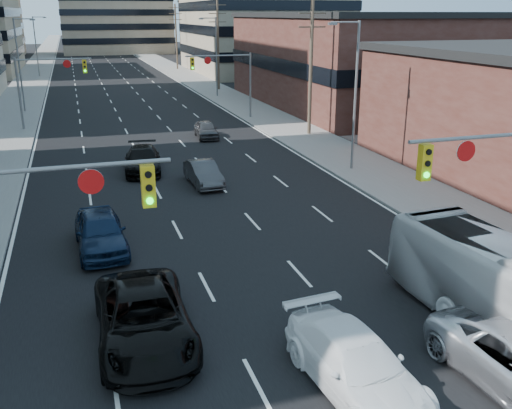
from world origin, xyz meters
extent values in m
cube|color=black|center=(0.00, 130.00, 0.01)|extent=(18.00, 300.00, 0.02)
cube|color=slate|center=(-11.50, 130.00, 0.07)|extent=(5.00, 300.00, 0.15)
cube|color=slate|center=(11.50, 130.00, 0.07)|extent=(5.00, 300.00, 0.15)
cube|color=#472119|center=(24.00, 50.00, 4.50)|extent=(20.00, 30.00, 9.00)
cube|color=gray|center=(25.00, 88.00, 7.00)|extent=(22.00, 28.00, 14.00)
cube|color=gray|center=(32.00, 130.00, 6.00)|extent=(22.00, 22.00, 12.00)
cylinder|color=slate|center=(-6.75, 8.00, 5.80)|extent=(6.50, 0.12, 0.12)
cube|color=gold|center=(-4.10, 8.00, 5.15)|extent=(0.35, 0.28, 1.10)
cylinder|color=black|center=(-4.10, 7.84, 5.50)|extent=(0.18, 0.06, 0.18)
cylinder|color=black|center=(-4.10, 7.84, 5.15)|extent=(0.18, 0.06, 0.18)
cylinder|color=#0CE526|center=(-4.10, 7.84, 4.80)|extent=(0.18, 0.06, 0.18)
cylinder|color=white|center=(-5.50, 7.97, 5.40)|extent=(0.64, 0.06, 0.64)
cylinder|color=slate|center=(6.75, 8.00, 5.80)|extent=(6.50, 0.12, 0.12)
cube|color=gold|center=(4.10, 8.00, 5.15)|extent=(0.35, 0.28, 1.10)
cylinder|color=black|center=(4.10, 7.84, 5.50)|extent=(0.18, 0.06, 0.18)
cylinder|color=black|center=(4.10, 7.84, 5.15)|extent=(0.18, 0.06, 0.18)
cylinder|color=#0CE526|center=(4.10, 7.84, 4.80)|extent=(0.18, 0.06, 0.18)
cylinder|color=white|center=(5.50, 7.97, 5.40)|extent=(0.64, 0.06, 0.64)
cylinder|color=slate|center=(-10.00, 45.00, 3.00)|extent=(0.18, 0.18, 6.00)
cylinder|color=slate|center=(-7.00, 45.00, 5.80)|extent=(6.00, 0.12, 0.12)
cube|color=gold|center=(-4.60, 45.00, 5.15)|extent=(0.35, 0.28, 1.10)
cylinder|color=black|center=(-4.60, 44.84, 5.50)|extent=(0.18, 0.06, 0.18)
cylinder|color=black|center=(-4.60, 44.84, 5.15)|extent=(0.18, 0.06, 0.18)
cylinder|color=#0CE526|center=(-4.60, 44.84, 4.80)|extent=(0.18, 0.06, 0.18)
cylinder|color=white|center=(-6.00, 44.97, 5.40)|extent=(0.64, 0.06, 0.64)
cylinder|color=slate|center=(10.00, 45.00, 3.00)|extent=(0.18, 0.18, 6.00)
cylinder|color=slate|center=(7.00, 45.00, 5.80)|extent=(6.00, 0.12, 0.12)
cube|color=gold|center=(4.60, 45.00, 5.15)|extent=(0.35, 0.28, 1.10)
cylinder|color=black|center=(4.60, 44.84, 5.50)|extent=(0.18, 0.06, 0.18)
cylinder|color=black|center=(4.60, 44.84, 5.15)|extent=(0.18, 0.06, 0.18)
cylinder|color=#0CE526|center=(4.60, 44.84, 4.80)|extent=(0.18, 0.06, 0.18)
cylinder|color=white|center=(6.00, 44.97, 5.40)|extent=(0.64, 0.06, 0.64)
cylinder|color=#4C3D2D|center=(12.20, 36.00, 5.50)|extent=(0.28, 0.28, 11.00)
cube|color=#4C3D2D|center=(12.20, 36.00, 9.40)|extent=(2.20, 0.10, 0.10)
cube|color=#4C3D2D|center=(12.20, 36.00, 8.40)|extent=(2.20, 0.10, 0.10)
cylinder|color=#4C3D2D|center=(12.20, 66.00, 5.50)|extent=(0.28, 0.28, 11.00)
cube|color=#4C3D2D|center=(12.20, 66.00, 10.40)|extent=(2.20, 0.10, 0.10)
cube|color=#4C3D2D|center=(12.20, 66.00, 9.40)|extent=(2.20, 0.10, 0.10)
cube|color=#4C3D2D|center=(12.20, 66.00, 8.40)|extent=(2.20, 0.10, 0.10)
cylinder|color=#4C3D2D|center=(12.20, 96.00, 5.50)|extent=(0.28, 0.28, 11.00)
cube|color=#4C3D2D|center=(12.20, 96.00, 10.40)|extent=(2.20, 0.10, 0.10)
cube|color=#4C3D2D|center=(12.20, 96.00, 9.40)|extent=(2.20, 0.10, 0.10)
cube|color=#4C3D2D|center=(12.20, 96.00, 8.40)|extent=(2.20, 0.10, 0.10)
cylinder|color=slate|center=(-10.50, 55.00, 4.50)|extent=(0.16, 0.16, 9.00)
cylinder|color=slate|center=(-9.60, 55.00, 8.90)|extent=(1.80, 0.10, 0.10)
cube|color=slate|center=(-8.80, 55.00, 8.82)|extent=(0.50, 0.22, 0.14)
cylinder|color=slate|center=(-10.50, 90.00, 4.50)|extent=(0.16, 0.16, 9.00)
cylinder|color=slate|center=(-9.60, 90.00, 8.90)|extent=(1.80, 0.10, 0.10)
cube|color=slate|center=(-8.80, 90.00, 8.82)|extent=(0.50, 0.22, 0.14)
cylinder|color=slate|center=(10.50, 25.00, 4.50)|extent=(0.16, 0.16, 9.00)
cylinder|color=slate|center=(9.60, 25.00, 8.90)|extent=(1.80, 0.10, 0.10)
cube|color=slate|center=(8.80, 25.00, 8.82)|extent=(0.50, 0.22, 0.14)
cylinder|color=slate|center=(10.50, 60.00, 4.50)|extent=(0.16, 0.16, 9.00)
cylinder|color=slate|center=(9.60, 60.00, 8.90)|extent=(1.80, 0.10, 0.10)
cube|color=slate|center=(8.80, 60.00, 8.82)|extent=(0.50, 0.22, 0.14)
imported|color=black|center=(-4.36, 8.96, 0.82)|extent=(2.81, 5.91, 1.63)
imported|color=white|center=(0.59, 5.07, 0.76)|extent=(2.59, 5.39, 1.52)
imported|color=#0C1B33|center=(-5.20, 16.64, 0.83)|extent=(2.15, 4.93, 1.65)
imported|color=#353538|center=(0.95, 24.71, 0.68)|extent=(1.64, 4.20, 1.36)
imported|color=black|center=(-2.00, 28.71, 0.76)|extent=(2.72, 5.44, 1.52)
imported|color=#303033|center=(4.02, 37.49, 0.67)|extent=(1.82, 4.03, 1.34)
camera|label=1|loc=(-5.70, -6.22, 9.36)|focal=40.00mm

